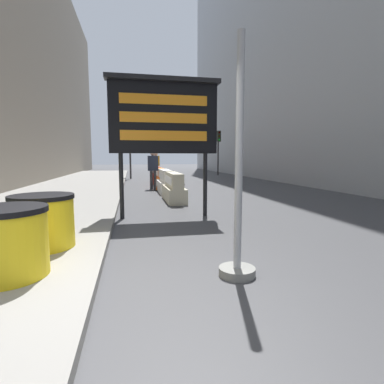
# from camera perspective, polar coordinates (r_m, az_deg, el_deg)

# --- Properties ---
(ground_plane) EXTENTS (120.00, 120.00, 0.00)m
(ground_plane) POSITION_cam_1_polar(r_m,az_deg,el_deg) (3.21, -18.29, -19.90)
(ground_plane) COLOR #3F3F42
(barrel_drum_foreground) EXTENTS (0.87, 0.87, 0.77)m
(barrel_drum_foreground) POSITION_cam_1_polar(r_m,az_deg,el_deg) (3.83, -31.94, -8.09)
(barrel_drum_foreground) COLOR yellow
(barrel_drum_foreground) RESTS_ON sidewalk_left
(barrel_drum_middle) EXTENTS (0.87, 0.87, 0.77)m
(barrel_drum_middle) POSITION_cam_1_polar(r_m,az_deg,el_deg) (4.80, -26.53, -4.99)
(barrel_drum_middle) COLOR yellow
(barrel_drum_middle) RESTS_ON sidewalk_left
(message_board) EXTENTS (2.60, 0.36, 3.21)m
(message_board) POSITION_cam_1_polar(r_m,az_deg,el_deg) (7.12, -5.40, 13.99)
(message_board) COLOR black
(message_board) RESTS_ON ground_plane
(jersey_barrier_cream) EXTENTS (0.57, 1.98, 0.93)m
(jersey_barrier_cream) POSITION_cam_1_polar(r_m,az_deg,el_deg) (9.73, -3.46, 0.63)
(jersey_barrier_cream) COLOR beige
(jersey_barrier_cream) RESTS_ON ground_plane
(jersey_barrier_white) EXTENTS (0.58, 2.13, 0.92)m
(jersey_barrier_white) POSITION_cam_1_polar(r_m,az_deg,el_deg) (12.29, -5.14, 1.85)
(jersey_barrier_white) COLOR silver
(jersey_barrier_white) RESTS_ON ground_plane
(jersey_barrier_orange_far) EXTENTS (0.50, 1.62, 0.91)m
(jersey_barrier_orange_far) POSITION_cam_1_polar(r_m,az_deg,el_deg) (14.57, -6.14, 2.55)
(jersey_barrier_orange_far) COLOR orange
(jersey_barrier_orange_far) RESTS_ON ground_plane
(jersey_barrier_red_striped) EXTENTS (0.52, 1.95, 0.91)m
(jersey_barrier_red_striped) POSITION_cam_1_polar(r_m,az_deg,el_deg) (16.79, -6.84, 3.08)
(jersey_barrier_red_striped) COLOR red
(jersey_barrier_red_striped) RESTS_ON ground_plane
(traffic_cone_near) EXTENTS (0.32, 0.32, 0.58)m
(traffic_cone_near) POSITION_cam_1_polar(r_m,az_deg,el_deg) (15.84, -2.50, 2.47)
(traffic_cone_near) COLOR black
(traffic_cone_near) RESTS_ON ground_plane
(traffic_cone_mid) EXTENTS (0.35, 0.35, 0.63)m
(traffic_cone_mid) POSITION_cam_1_polar(r_m,az_deg,el_deg) (15.57, -2.11, 2.50)
(traffic_cone_mid) COLOR black
(traffic_cone_mid) RESTS_ON ground_plane
(traffic_cone_far) EXTENTS (0.43, 0.43, 0.77)m
(traffic_cone_far) POSITION_cam_1_polar(r_m,az_deg,el_deg) (12.85, -6.16, 1.91)
(traffic_cone_far) COLOR black
(traffic_cone_far) RESTS_ON ground_plane
(traffic_light_near_curb) EXTENTS (0.28, 0.45, 3.69)m
(traffic_light_near_curb) POSITION_cam_1_polar(r_m,az_deg,el_deg) (20.41, -11.76, 10.01)
(traffic_light_near_curb) COLOR #2D2D30
(traffic_light_near_curb) RESTS_ON ground_plane
(traffic_light_far_side) EXTENTS (0.28, 0.45, 3.50)m
(traffic_light_far_side) POSITION_cam_1_polar(r_m,az_deg,el_deg) (23.96, 5.08, 9.27)
(traffic_light_far_side) COLOR #2D2D30
(traffic_light_far_side) RESTS_ON ground_plane
(pedestrian_worker) EXTENTS (0.50, 0.35, 1.76)m
(pedestrian_worker) POSITION_cam_1_polar(r_m,az_deg,el_deg) (20.40, -6.86, 5.48)
(pedestrian_worker) COLOR #514C42
(pedestrian_worker) RESTS_ON ground_plane
(pedestrian_passerby) EXTENTS (0.46, 0.28, 1.72)m
(pedestrian_passerby) POSITION_cam_1_polar(r_m,az_deg,el_deg) (13.50, -7.44, 4.83)
(pedestrian_passerby) COLOR #333338
(pedestrian_passerby) RESTS_ON ground_plane
(steel_pole_right) EXTENTS (0.44, 0.44, 2.81)m
(steel_pole_right) POSITION_cam_1_polar(r_m,az_deg,el_deg) (3.56, 8.77, -3.49)
(steel_pole_right) COLOR gray
(steel_pole_right) RESTS_ON ground_plane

